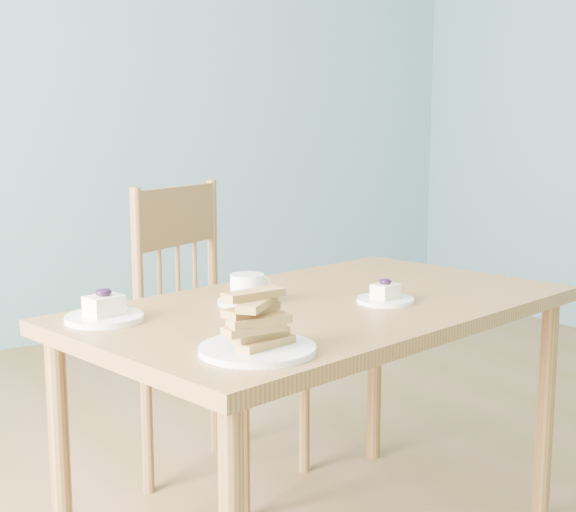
{
  "coord_description": "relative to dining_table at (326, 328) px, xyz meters",
  "views": [
    {
      "loc": [
        -1.09,
        -1.49,
        1.09
      ],
      "look_at": [
        -0.08,
        0.14,
        0.78
      ],
      "focal_mm": 50.0,
      "sensor_mm": 36.0,
      "label": 1
    }
  ],
  "objects": [
    {
      "name": "room",
      "position": [
        -0.0,
        -0.09,
        0.75
      ],
      "size": [
        5.01,
        5.01,
        2.71
      ],
      "color": "#896040",
      "rests_on": "ground"
    },
    {
      "name": "dining_table",
      "position": [
        0.0,
        0.0,
        0.0
      ],
      "size": [
        1.37,
        0.97,
        0.67
      ],
      "rotation": [
        0.0,
        0.0,
        0.22
      ],
      "color": "olive",
      "rests_on": "ground"
    },
    {
      "name": "dining_chair",
      "position": [
        -0.03,
        0.54,
        -0.13
      ],
      "size": [
        0.56,
        0.55,
        0.92
      ],
      "rotation": [
        0.0,
        0.0,
        0.5
      ],
      "color": "olive",
      "rests_on": "ground"
    },
    {
      "name": "cheesecake_plate_near",
      "position": [
        0.12,
        -0.08,
        0.08
      ],
      "size": [
        0.14,
        0.14,
        0.06
      ],
      "rotation": [
        0.0,
        0.0,
        0.19
      ],
      "color": "white",
      "rests_on": "dining_table"
    },
    {
      "name": "cheesecake_plate_far",
      "position": [
        -0.53,
        0.1,
        0.08
      ],
      "size": [
        0.17,
        0.17,
        0.07
      ],
      "rotation": [
        0.0,
        0.0,
        0.24
      ],
      "color": "white",
      "rests_on": "dining_table"
    },
    {
      "name": "coffee_cup",
      "position": [
        -0.17,
        0.08,
        0.1
      ],
      "size": [
        0.15,
        0.15,
        0.07
      ],
      "rotation": [
        0.0,
        0.0,
        -0.13
      ],
      "color": "white",
      "rests_on": "dining_table"
    },
    {
      "name": "biscotti_plate",
      "position": [
        -0.36,
        -0.3,
        0.11
      ],
      "size": [
        0.22,
        0.22,
        0.12
      ],
      "rotation": [
        0.0,
        0.0,
        0.33
      ],
      "color": "white",
      "rests_on": "dining_table"
    }
  ]
}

